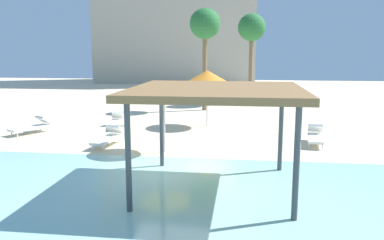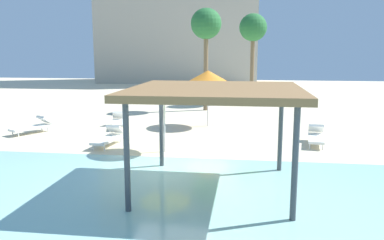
% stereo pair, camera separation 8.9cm
% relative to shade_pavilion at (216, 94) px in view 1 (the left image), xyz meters
% --- Properties ---
extents(ground_plane, '(80.00, 80.00, 0.00)m').
position_rel_shade_pavilion_xyz_m(ground_plane, '(-1.56, 1.41, -2.62)').
color(ground_plane, beige).
extents(shade_pavilion, '(4.45, 4.45, 2.79)m').
position_rel_shade_pavilion_xyz_m(shade_pavilion, '(0.00, 0.00, 0.00)').
color(shade_pavilion, '#42474C').
rests_on(shade_pavilion, ground).
extents(beach_umbrella_orange_0, '(2.26, 2.26, 2.79)m').
position_rel_shade_pavilion_xyz_m(beach_umbrella_orange_0, '(-1.08, 9.12, -0.15)').
color(beach_umbrella_orange_0, silver).
rests_on(beach_umbrella_orange_0, ground).
extents(beach_umbrella_yellow_1, '(1.99, 1.99, 2.62)m').
position_rel_shade_pavilion_xyz_m(beach_umbrella_yellow_1, '(-2.18, 3.82, -0.28)').
color(beach_umbrella_yellow_1, silver).
rests_on(beach_umbrella_yellow_1, ground).
extents(lounge_chair_0, '(1.15, 1.99, 0.74)m').
position_rel_shade_pavilion_xyz_m(lounge_chair_0, '(-5.39, 8.21, -2.29)').
color(lounge_chair_0, white).
rests_on(lounge_chair_0, ground).
extents(lounge_chair_1, '(0.81, 1.95, 0.74)m').
position_rel_shade_pavilion_xyz_m(lounge_chair_1, '(-4.60, 4.54, -2.29)').
color(lounge_chair_1, white).
rests_on(lounge_chair_1, ground).
extents(lounge_chair_3, '(0.86, 1.96, 0.74)m').
position_rel_shade_pavilion_xyz_m(lounge_chair_3, '(3.64, 5.85, -2.29)').
color(lounge_chair_3, white).
rests_on(lounge_chair_3, ground).
extents(lounge_chair_6, '(1.46, 1.94, 0.74)m').
position_rel_shade_pavilion_xyz_m(lounge_chair_6, '(-8.84, 6.36, -2.29)').
color(lounge_chair_6, white).
rests_on(lounge_chair_6, ground).
extents(palm_tree_0, '(1.90, 1.90, 6.27)m').
position_rel_shade_pavilion_xyz_m(palm_tree_0, '(1.17, 17.92, 2.54)').
color(palm_tree_0, brown).
rests_on(palm_tree_0, ground).
extents(palm_tree_1, '(1.90, 1.90, 6.33)m').
position_rel_shade_pavilion_xyz_m(palm_tree_1, '(-1.74, 14.56, 2.60)').
color(palm_tree_1, brown).
rests_on(palm_tree_1, ground).
extents(hotel_block_0, '(18.48, 8.35, 19.09)m').
position_rel_shade_pavilion_xyz_m(hotel_block_0, '(-7.30, 37.72, 6.92)').
color(hotel_block_0, '#B2A893').
rests_on(hotel_block_0, ground).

